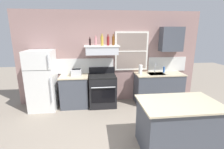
{
  "coord_description": "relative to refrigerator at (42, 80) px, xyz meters",
  "views": [
    {
      "loc": [
        -0.49,
        -2.65,
        2.1
      ],
      "look_at": [
        -0.05,
        1.2,
        1.1
      ],
      "focal_mm": 26.34,
      "sensor_mm": 36.0,
      "label": 1
    }
  ],
  "objects": [
    {
      "name": "counter_right_with_sink",
      "position": [
        3.35,
        0.06,
        -0.36
      ],
      "size": [
        1.43,
        0.63,
        0.91
      ],
      "color": "#474C56",
      "rests_on": "ground_plane"
    },
    {
      "name": "bottle_amber_wine",
      "position": [
        1.97,
        0.13,
        1.05
      ],
      "size": [
        0.07,
        0.07,
        0.3
      ],
      "color": "brown",
      "rests_on": "range_hood_shelf"
    },
    {
      "name": "stove_range",
      "position": [
        1.65,
        0.02,
        -0.36
      ],
      "size": [
        0.76,
        0.69,
        1.09
      ],
      "color": "black",
      "rests_on": "ground_plane"
    },
    {
      "name": "dish_soap_bottle",
      "position": [
        3.53,
        0.16,
        0.18
      ],
      "size": [
        0.06,
        0.06,
        0.18
      ],
      "primitive_type": "cylinder",
      "color": "blue",
      "rests_on": "counter_right_with_sink"
    },
    {
      "name": "back_wall",
      "position": [
        1.93,
        0.39,
        0.53
      ],
      "size": [
        5.4,
        0.11,
        2.7
      ],
      "color": "gray",
      "rests_on": "ground_plane"
    },
    {
      "name": "bottle_rose_pink",
      "position": [
        1.48,
        0.16,
        1.04
      ],
      "size": [
        0.07,
        0.07,
        0.27
      ],
      "color": "#C67F84",
      "rests_on": "range_hood_shelf"
    },
    {
      "name": "refrigerator",
      "position": [
        0.0,
        0.0,
        0.0
      ],
      "size": [
        0.7,
        0.72,
        1.64
      ],
      "color": "white",
      "rests_on": "ground_plane"
    },
    {
      "name": "kitchen_island",
      "position": [
        2.89,
        -1.98,
        -0.36
      ],
      "size": [
        1.4,
        0.9,
        0.91
      ],
      "color": "#474C56",
      "rests_on": "ground_plane"
    },
    {
      "name": "bottle_champagne_gold_foil",
      "position": [
        1.66,
        0.08,
        1.06
      ],
      "size": [
        0.08,
        0.08,
        0.32
      ],
      "color": "#B29333",
      "rests_on": "range_hood_shelf"
    },
    {
      "name": "bottle_balsamic_dark",
      "position": [
        1.33,
        0.18,
        1.02
      ],
      "size": [
        0.06,
        0.06,
        0.22
      ],
      "color": "black",
      "rests_on": "range_hood_shelf"
    },
    {
      "name": "range_hood_shelf",
      "position": [
        1.65,
        0.12,
        0.8
      ],
      "size": [
        0.96,
        0.52,
        0.24
      ],
      "color": "silver"
    },
    {
      "name": "bottle_red_label_wine",
      "position": [
        1.82,
        0.07,
        1.05
      ],
      "size": [
        0.07,
        0.07,
        0.3
      ],
      "color": "maroon",
      "rests_on": "range_hood_shelf"
    },
    {
      "name": "ground_plane",
      "position": [
        1.9,
        -1.84,
        -0.82
      ],
      "size": [
        16.0,
        16.0,
        0.0
      ],
      "primitive_type": "plane",
      "color": "gray"
    },
    {
      "name": "paper_towel_roll",
      "position": [
        2.77,
        0.06,
        0.22
      ],
      "size": [
        0.11,
        0.11,
        0.27
      ],
      "primitive_type": "cylinder",
      "color": "white",
      "rests_on": "counter_right_with_sink"
    },
    {
      "name": "sink_faucet",
      "position": [
        3.25,
        0.16,
        0.26
      ],
      "size": [
        0.03,
        0.17,
        0.28
      ],
      "color": "silver",
      "rests_on": "counter_right_with_sink"
    },
    {
      "name": "toaster",
      "position": [
        0.92,
        0.06,
        0.19
      ],
      "size": [
        0.3,
        0.2,
        0.19
      ],
      "color": "silver",
      "rests_on": "counter_left_of_stove"
    },
    {
      "name": "upper_cabinet_right",
      "position": [
        3.7,
        0.2,
        1.08
      ],
      "size": [
        0.64,
        0.32,
        0.7
      ],
      "color": "#474C56"
    },
    {
      "name": "counter_left_of_stove",
      "position": [
        0.85,
        0.06,
        -0.36
      ],
      "size": [
        0.79,
        0.63,
        0.91
      ],
      "color": "#474C56",
      "rests_on": "ground_plane"
    }
  ]
}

